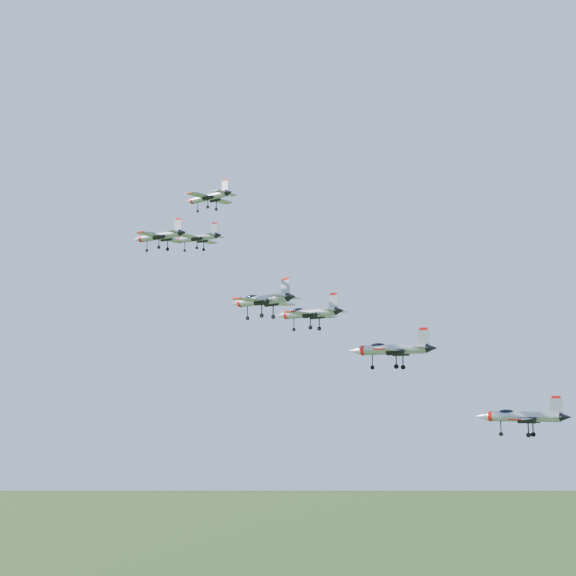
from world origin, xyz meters
The scene contains 7 objects.
jet_lead centered at (-17.37, 8.31, 149.00)m, with size 12.31×10.25×3.29m.
jet_left_high centered at (-10.18, -3.74, 138.38)m, with size 10.48×8.63×2.80m.
jet_right_high centered at (-7.02, -16.41, 136.14)m, with size 10.75×8.83×2.88m.
jet_left_low centered at (8.12, 2.35, 125.21)m, with size 13.39×11.10×3.58m.
jet_right_low centered at (6.66, -8.69, 126.23)m, with size 13.49×11.31×3.61m.
jet_trail centered at (23.78, -0.46, 118.77)m, with size 13.79×11.36×3.69m.
jet_extra centered at (38.73, 11.30, 109.14)m, with size 13.94×11.46×3.74m.
Camera 1 is at (73.92, -105.88, 111.43)m, focal length 50.00 mm.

